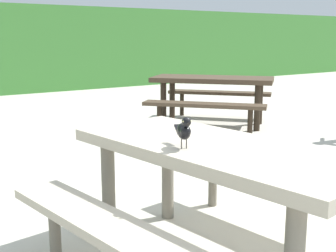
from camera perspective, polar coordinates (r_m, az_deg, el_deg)
name	(u,v)px	position (r m, az deg, el deg)	size (l,w,h in m)	color
picnic_table_foreground	(215,175)	(2.63, 5.99, -6.16)	(1.88, 1.91, 0.74)	#B2A893
bird_grackle	(184,130)	(2.44, 2.07, -0.55)	(0.15, 0.27, 0.18)	black
picnic_table_mid_left	(212,89)	(6.90, 5.65, 4.69)	(2.39, 2.39, 0.74)	#473828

